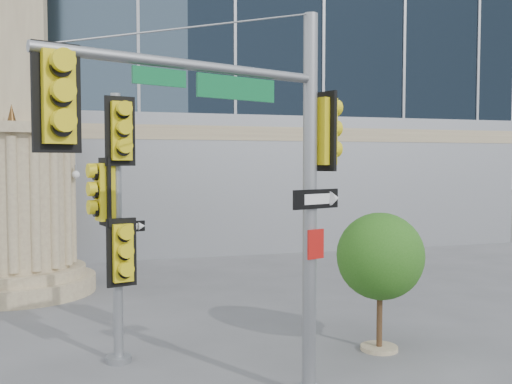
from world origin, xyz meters
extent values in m
plane|color=#545456|center=(0.00, 0.00, 0.00)|extent=(120.00, 120.00, 0.00)
cylinder|color=gray|center=(-6.00, 9.00, 0.25)|extent=(4.40, 4.40, 0.50)
cylinder|color=gray|center=(-6.00, 9.00, 0.65)|extent=(3.80, 3.80, 0.30)
cylinder|color=gray|center=(-6.00, 9.00, 2.80)|extent=(3.00, 3.00, 4.00)
cylinder|color=gray|center=(-6.00, 9.00, 4.95)|extent=(3.50, 3.50, 0.30)
cone|color=#472D14|center=(-4.70, 9.00, 5.35)|extent=(0.24, 0.24, 0.50)
cylinder|color=slate|center=(-0.41, -0.60, 3.21)|extent=(0.24, 0.24, 6.42)
cylinder|color=slate|center=(-2.52, -1.40, 5.35)|extent=(4.26, 1.73, 0.15)
cube|color=#0C6933|center=(-1.81, -1.15, 5.08)|extent=(1.32, 0.53, 0.34)
cube|color=yellow|center=(-4.32, -2.08, 4.76)|extent=(0.66, 0.49, 1.34)
cube|color=yellow|center=(-0.13, -0.50, 4.49)|extent=(0.49, 0.66, 1.34)
cube|color=black|center=(-0.36, -0.74, 3.37)|extent=(0.93, 0.38, 0.32)
cube|color=#B41410|center=(-0.36, -0.74, 2.62)|extent=(0.33, 0.15, 0.49)
cylinder|color=slate|center=(-3.44, 2.00, 0.06)|extent=(0.51, 0.51, 0.13)
cylinder|color=slate|center=(-3.44, 2.00, 2.66)|extent=(0.19, 0.19, 5.32)
cube|color=yellow|center=(-3.37, 1.78, 4.57)|extent=(0.64, 0.45, 1.33)
cube|color=yellow|center=(-3.66, 1.93, 3.40)|extent=(0.45, 0.64, 1.33)
cube|color=yellow|center=(-3.37, 1.78, 2.23)|extent=(0.64, 0.45, 1.33)
cube|color=black|center=(-3.22, 1.93, 2.71)|extent=(0.64, 0.22, 0.21)
cylinder|color=gray|center=(1.90, 1.20, 0.04)|extent=(0.79, 0.79, 0.09)
cylinder|color=#382314|center=(1.90, 1.20, 0.79)|extent=(0.12, 0.12, 1.57)
sphere|color=#225A14|center=(1.90, 1.20, 2.01)|extent=(1.83, 1.83, 1.83)
sphere|color=#225A14|center=(2.29, 1.42, 1.75)|extent=(1.13, 1.13, 1.13)
sphere|color=#225A14|center=(1.59, 0.98, 1.79)|extent=(0.96, 0.96, 0.96)
camera|label=1|loc=(-3.94, -9.47, 3.98)|focal=40.00mm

